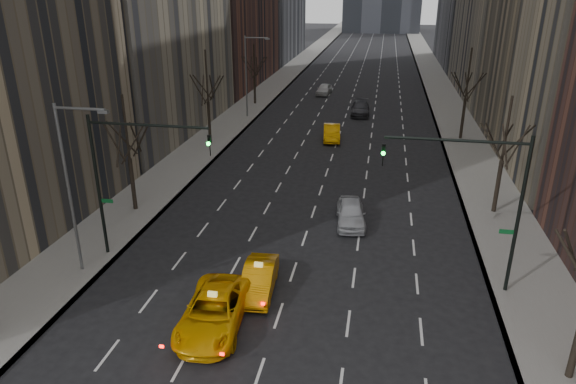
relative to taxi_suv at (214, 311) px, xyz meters
The scene contains 17 objects.
sidewalk_left 64.02m from the taxi_suv, 98.58° to the left, with size 4.50×320.00×0.15m, color slate.
sidewalk_right 65.04m from the taxi_suv, 76.71° to the left, with size 4.50×320.00×0.15m, color slate.
tree_lw_b 14.92m from the taxi_suv, 129.47° to the left, with size 3.36×3.50×7.82m.
tree_lw_c 29.02m from the taxi_suv, 108.82° to the left, with size 3.36×3.50×8.74m.
tree_lw_d 46.33m from the taxi_suv, 101.61° to the left, with size 3.36×3.50×7.36m.
tree_rw_b 21.41m from the taxi_suv, 46.14° to the left, with size 3.36×3.50×7.82m.
tree_rw_c 36.54m from the taxi_suv, 66.18° to the left, with size 3.36×3.50×8.74m.
traffic_mast_left 9.55m from the taxi_suv, 140.45° to the left, with size 6.69×0.39×8.00m.
traffic_mast_right 13.76m from the taxi_suv, 24.15° to the left, with size 6.69×0.39×8.00m.
streetlight_near 10.02m from the taxi_suv, 157.95° to the left, with size 2.83×0.22×9.00m.
streetlight_far 39.45m from the taxi_suv, 102.00° to the left, with size 2.83×0.22×9.00m.
taxi_suv is the anchor object (origin of this frame).
taxi_sedan 3.40m from the taxi_suv, 67.03° to the left, with size 1.51×4.34×1.43m, color orange.
silver_sedan_ahead 13.01m from the taxi_suv, 65.99° to the left, with size 1.79×4.44×1.51m, color #B0B2B8.
far_taxi 30.89m from the taxi_suv, 86.12° to the left, with size 1.60×4.58×1.51m, color #ED9B04.
far_suv_grey 42.29m from the taxi_suv, 84.15° to the left, with size 2.14×5.27×1.53m, color #2F2F34.
far_car_white 53.23m from the taxi_suv, 91.41° to the left, with size 1.75×4.34×1.48m, color silver.
Camera 1 is at (4.07, -11.62, 14.38)m, focal length 32.00 mm.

